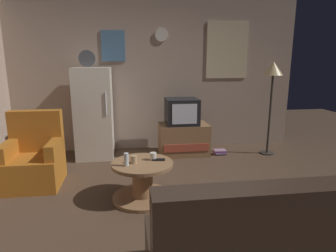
# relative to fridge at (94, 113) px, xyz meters

# --- Properties ---
(ground_plane) EXTENTS (12.00, 12.00, 0.00)m
(ground_plane) POSITION_rel_fridge_xyz_m (1.06, -2.01, -0.75)
(ground_plane) COLOR #4C3828
(wall_with_art) EXTENTS (5.20, 0.12, 2.75)m
(wall_with_art) POSITION_rel_fridge_xyz_m (1.07, 0.43, 0.63)
(wall_with_art) COLOR tan
(wall_with_art) RESTS_ON ground_plane
(fridge) EXTENTS (0.60, 0.62, 1.77)m
(fridge) POSITION_rel_fridge_xyz_m (0.00, 0.00, 0.00)
(fridge) COLOR silver
(fridge) RESTS_ON ground_plane
(tv_stand) EXTENTS (0.84, 0.53, 0.54)m
(tv_stand) POSITION_rel_fridge_xyz_m (1.51, -0.09, -0.48)
(tv_stand) COLOR #8E6642
(tv_stand) RESTS_ON ground_plane
(crt_tv) EXTENTS (0.54, 0.51, 0.44)m
(crt_tv) POSITION_rel_fridge_xyz_m (1.47, -0.09, 0.01)
(crt_tv) COLOR black
(crt_tv) RESTS_ON tv_stand
(standing_lamp) EXTENTS (0.32, 0.32, 1.59)m
(standing_lamp) POSITION_rel_fridge_xyz_m (2.98, -0.26, 0.60)
(standing_lamp) COLOR #332D28
(standing_lamp) RESTS_ON ground_plane
(coffee_table) EXTENTS (0.72, 0.72, 0.46)m
(coffee_table) POSITION_rel_fridge_xyz_m (0.71, -1.69, -0.53)
(coffee_table) COLOR #8E6642
(coffee_table) RESTS_ON ground_plane
(wine_glass) EXTENTS (0.05, 0.05, 0.15)m
(wine_glass) POSITION_rel_fridge_xyz_m (0.53, -1.78, -0.22)
(wine_glass) COLOR silver
(wine_glass) RESTS_ON coffee_table
(mug_ceramic_white) EXTENTS (0.08, 0.08, 0.09)m
(mug_ceramic_white) POSITION_rel_fridge_xyz_m (0.84, -1.62, -0.25)
(mug_ceramic_white) COLOR silver
(mug_ceramic_white) RESTS_ON coffee_table
(mug_ceramic_tan) EXTENTS (0.08, 0.08, 0.09)m
(mug_ceramic_tan) POSITION_rel_fridge_xyz_m (0.61, -1.70, -0.25)
(mug_ceramic_tan) COLOR tan
(mug_ceramic_tan) RESTS_ON coffee_table
(remote_control) EXTENTS (0.15, 0.06, 0.02)m
(remote_control) POSITION_rel_fridge_xyz_m (0.90, -1.65, -0.29)
(remote_control) COLOR black
(remote_control) RESTS_ON coffee_table
(armchair) EXTENTS (0.68, 0.68, 0.96)m
(armchair) POSITION_rel_fridge_xyz_m (-0.68, -1.05, -0.42)
(armchair) COLOR #B2661E
(armchair) RESTS_ON ground_plane
(couch) EXTENTS (1.70, 0.80, 0.92)m
(couch) POSITION_rel_fridge_xyz_m (1.52, -3.24, -0.44)
(couch) COLOR #38281E
(couch) RESTS_ON ground_plane
(book_stack) EXTENTS (0.22, 0.15, 0.08)m
(book_stack) POSITION_rel_fridge_xyz_m (2.13, -0.20, -0.71)
(book_stack) COLOR #603653
(book_stack) RESTS_ON ground_plane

